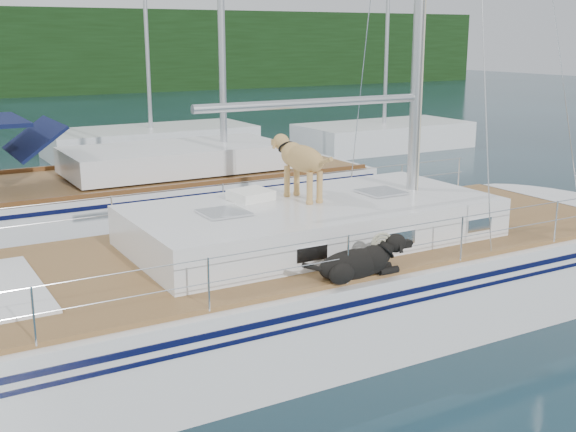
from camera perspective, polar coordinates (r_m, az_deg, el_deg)
ground at (r=10.44m, az=-1.85°, el=-9.12°), size 120.00×120.00×0.00m
main_sailboat at (r=10.23m, az=-1.40°, el=-5.54°), size 12.00×3.80×14.01m
neighbor_sailboat at (r=16.18m, az=-12.37°, el=1.30°), size 11.00×3.50×13.30m
bg_boat_center at (r=26.17m, az=-10.74°, el=5.79°), size 7.20×3.00×11.65m
bg_boat_east at (r=27.33m, az=7.57°, el=6.27°), size 6.40×3.00×11.65m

